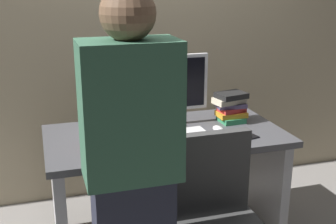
% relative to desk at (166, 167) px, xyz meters
% --- Properties ---
extents(wall_back, '(6.40, 0.10, 3.00)m').
position_rel_desk_xyz_m(wall_back, '(0.00, 0.81, 0.99)').
color(wall_back, tan).
rests_on(wall_back, ground).
extents(desk, '(1.46, 0.76, 0.74)m').
position_rel_desk_xyz_m(desk, '(0.00, 0.00, 0.00)').
color(desk, '#4C4C51').
rests_on(desk, ground).
extents(person_at_desk, '(0.40, 0.24, 1.64)m').
position_rel_desk_xyz_m(person_at_desk, '(-0.38, -0.77, 0.33)').
color(person_at_desk, '#262838').
rests_on(person_at_desk, ground).
extents(monitor, '(0.54, 0.14, 0.46)m').
position_rel_desk_xyz_m(monitor, '(0.05, 0.15, 0.48)').
color(monitor, silver).
rests_on(monitor, desk).
extents(keyboard, '(0.43, 0.14, 0.02)m').
position_rel_desk_xyz_m(keyboard, '(0.02, -0.06, 0.24)').
color(keyboard, white).
rests_on(keyboard, desk).
extents(mouse, '(0.06, 0.10, 0.03)m').
position_rel_desk_xyz_m(mouse, '(0.32, -0.07, 0.25)').
color(mouse, white).
rests_on(mouse, desk).
extents(cup_near_keyboard, '(0.07, 0.07, 0.10)m').
position_rel_desk_xyz_m(cup_near_keyboard, '(-0.46, -0.11, 0.28)').
color(cup_near_keyboard, '#D84C3F').
rests_on(cup_near_keyboard, desk).
extents(cup_by_monitor, '(0.07, 0.07, 0.08)m').
position_rel_desk_xyz_m(cup_by_monitor, '(-0.43, 0.15, 0.27)').
color(cup_by_monitor, white).
rests_on(cup_by_monitor, desk).
extents(book_stack, '(0.23, 0.18, 0.20)m').
position_rel_desk_xyz_m(book_stack, '(0.47, 0.09, 0.33)').
color(book_stack, '#338C59').
rests_on(book_stack, desk).
extents(cell_phone, '(0.10, 0.16, 0.01)m').
position_rel_desk_xyz_m(cell_phone, '(0.46, -0.19, 0.23)').
color(cell_phone, black).
rests_on(cell_phone, desk).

